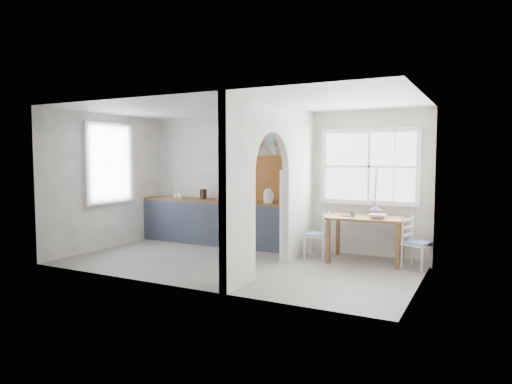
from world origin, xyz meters
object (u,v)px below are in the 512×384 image
at_px(vase, 375,210).
at_px(chair_right, 417,243).
at_px(chair_left, 317,234).
at_px(kettle, 268,196).
at_px(dining_table, 366,239).

bearing_deg(vase, chair_right, -18.61).
relative_size(chair_left, kettle, 3.03).
bearing_deg(chair_right, chair_left, 107.92).
xyz_separation_m(chair_right, kettle, (-2.73, 0.19, 0.62)).
bearing_deg(chair_left, vase, 99.88).
relative_size(dining_table, chair_left, 1.51).
height_order(chair_right, kettle, kettle).
height_order(chair_left, kettle, kettle).
xyz_separation_m(dining_table, kettle, (-1.89, 0.11, 0.65)).
bearing_deg(kettle, chair_left, -28.14).
bearing_deg(chair_right, vase, 89.84).
xyz_separation_m(chair_left, chair_right, (1.69, -0.02, 0.00)).
bearing_deg(chair_right, kettle, 104.47).
distance_m(dining_table, chair_left, 0.85).
relative_size(chair_right, vase, 4.00).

